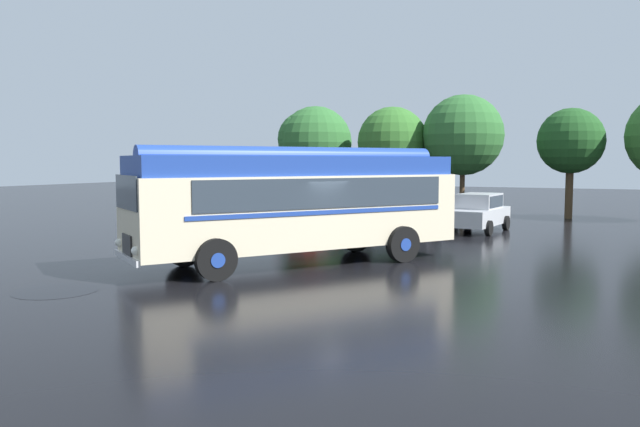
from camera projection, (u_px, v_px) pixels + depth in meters
name	position (u px, v px, depth m)	size (l,w,h in m)	color
ground_plane	(312.00, 264.00, 18.68)	(120.00, 120.00, 0.00)	black
vintage_bus	(298.00, 201.00, 18.49)	(7.75, 9.68, 3.49)	beige
car_near_left	(312.00, 206.00, 30.88)	(2.26, 4.34, 1.66)	maroon
car_mid_left	(367.00, 207.00, 30.36)	(2.37, 4.39, 1.66)	black
car_mid_right	(427.00, 209.00, 28.77)	(2.30, 4.36, 1.66)	black
car_far_right	(478.00, 212.00, 27.21)	(2.32, 4.37, 1.66)	#B7BABF
tree_far_left	(312.00, 142.00, 39.53)	(4.67, 4.65, 6.56)	#4C3823
tree_left_of_centre	(392.00, 142.00, 37.08)	(4.17, 4.17, 6.31)	#4C3823
tree_centre	(463.00, 137.00, 35.60)	(4.61, 4.61, 6.87)	#4C3823
tree_right_of_centre	(573.00, 142.00, 33.28)	(3.50, 3.50, 5.91)	#4C3823
puddle_patch	(56.00, 291.00, 14.74)	(1.96, 1.96, 0.01)	black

